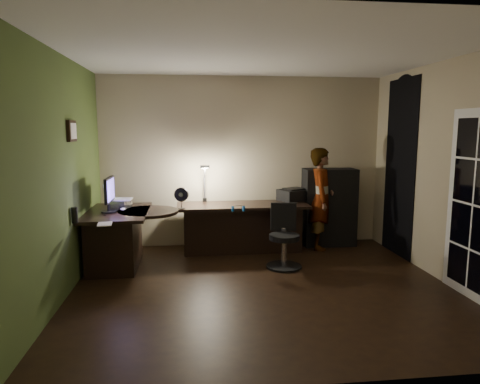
{
  "coord_description": "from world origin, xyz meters",
  "views": [
    {
      "loc": [
        -0.83,
        -4.83,
        1.87
      ],
      "look_at": [
        -0.15,
        1.05,
        1.0
      ],
      "focal_mm": 32.0,
      "sensor_mm": 36.0,
      "label": 1
    }
  ],
  "objects": [
    {
      "name": "framed_picture",
      "position": [
        -2.22,
        0.45,
        1.85
      ],
      "size": [
        0.04,
        0.3,
        0.25
      ],
      "primitive_type": "cube",
      "color": "black",
      "rests_on": "wall_left"
    },
    {
      "name": "desk_fan",
      "position": [
        -0.97,
        1.25,
        0.9
      ],
      "size": [
        0.22,
        0.16,
        0.31
      ],
      "primitive_type": "cube",
      "rotation": [
        0.0,
        0.0,
        -0.25
      ],
      "color": "black",
      "rests_on": "desk_right"
    },
    {
      "name": "floor",
      "position": [
        0.0,
        0.0,
        -0.01
      ],
      "size": [
        4.5,
        4.0,
        0.01
      ],
      "primitive_type": "cube",
      "color": "black",
      "rests_on": "ground"
    },
    {
      "name": "desk_lamp",
      "position": [
        -0.62,
        1.83,
        1.05
      ],
      "size": [
        0.22,
        0.31,
        0.62
      ],
      "primitive_type": "cube",
      "rotation": [
        0.0,
        0.0,
        -0.26
      ],
      "color": "black",
      "rests_on": "desk_right"
    },
    {
      "name": "monitor",
      "position": [
        -1.93,
        0.92,
        0.95
      ],
      "size": [
        0.11,
        0.51,
        0.34
      ],
      "primitive_type": "cube",
      "rotation": [
        0.0,
        0.0,
        -0.01
      ],
      "color": "black",
      "rests_on": "desk_left"
    },
    {
      "name": "printer",
      "position": [
        0.8,
        1.76,
        0.84
      ],
      "size": [
        0.56,
        0.51,
        0.2
      ],
      "primitive_type": "cube",
      "rotation": [
        0.0,
        0.0,
        0.42
      ],
      "color": "black",
      "rests_on": "desk_right"
    },
    {
      "name": "arched_doorway",
      "position": [
        2.24,
        1.15,
        1.3
      ],
      "size": [
        0.01,
        0.9,
        2.6
      ],
      "primitive_type": "cube",
      "color": "black",
      "rests_on": "floor"
    },
    {
      "name": "wall_right",
      "position": [
        2.25,
        0.0,
        1.35
      ],
      "size": [
        0.01,
        4.0,
        2.7
      ],
      "primitive_type": "cube",
      "color": "tan",
      "rests_on": "floor"
    },
    {
      "name": "wall_back",
      "position": [
        0.0,
        2.0,
        1.35
      ],
      "size": [
        4.5,
        0.01,
        2.7
      ],
      "primitive_type": "cube",
      "color": "tan",
      "rests_on": "floor"
    },
    {
      "name": "speaker",
      "position": [
        -2.19,
        0.28,
        0.87
      ],
      "size": [
        0.1,
        0.1,
        0.19
      ],
      "primitive_type": "cylinder",
      "rotation": [
        0.0,
        0.0,
        -0.39
      ],
      "color": "black",
      "rests_on": "desk_left"
    },
    {
      "name": "desk_left",
      "position": [
        -1.83,
        1.03,
        0.38
      ],
      "size": [
        0.83,
        1.34,
        0.77
      ],
      "primitive_type": "cube",
      "rotation": [
        0.0,
        0.0,
        0.01
      ],
      "color": "black",
      "rests_on": "floor"
    },
    {
      "name": "laptop_stand",
      "position": [
        -1.83,
        1.24,
        0.83
      ],
      "size": [
        0.32,
        0.29,
        0.11
      ],
      "primitive_type": "cube",
      "rotation": [
        0.0,
        0.0,
        -0.37
      ],
      "color": "silver",
      "rests_on": "desk_left"
    },
    {
      "name": "laptop",
      "position": [
        -1.83,
        1.24,
        1.01
      ],
      "size": [
        0.37,
        0.34,
        0.24
      ],
      "primitive_type": "cube",
      "rotation": [
        0.0,
        0.0,
        -0.06
      ],
      "color": "silver",
      "rests_on": "laptop_stand"
    },
    {
      "name": "french_door",
      "position": [
        2.24,
        -0.55,
        1.05
      ],
      "size": [
        0.02,
        0.92,
        2.1
      ],
      "primitive_type": "cube",
      "color": "white",
      "rests_on": "floor"
    },
    {
      "name": "green_wall_overlay",
      "position": [
        -2.24,
        0.0,
        1.35
      ],
      "size": [
        0.0,
        4.0,
        2.7
      ],
      "primitive_type": "cube",
      "color": "#425826",
      "rests_on": "floor"
    },
    {
      "name": "headphones",
      "position": [
        -0.18,
        0.99,
        0.78
      ],
      "size": [
        0.2,
        0.1,
        0.09
      ],
      "primitive_type": "cube",
      "rotation": [
        0.0,
        0.0,
        0.1
      ],
      "color": "navy",
      "rests_on": "desk_right"
    },
    {
      "name": "phone",
      "position": [
        -1.86,
        1.0,
        0.78
      ],
      "size": [
        0.09,
        0.15,
        0.01
      ],
      "primitive_type": "cube",
      "rotation": [
        0.0,
        0.0,
        -0.17
      ],
      "color": "black",
      "rests_on": "desk_left"
    },
    {
      "name": "person",
      "position": [
        1.19,
        1.57,
        0.79
      ],
      "size": [
        0.53,
        0.66,
        1.59
      ],
      "primitive_type": "imported",
      "rotation": [
        0.0,
        0.0,
        1.26
      ],
      "color": "#D8A88C",
      "rests_on": "floor"
    },
    {
      "name": "pen",
      "position": [
        -1.95,
        0.74,
        0.78
      ],
      "size": [
        0.06,
        0.14,
        0.01
      ],
      "primitive_type": "cube",
      "rotation": [
        0.0,
        0.0,
        0.32
      ],
      "color": "black",
      "rests_on": "desk_left"
    },
    {
      "name": "ceiling",
      "position": [
        0.0,
        0.0,
        2.71
      ],
      "size": [
        4.5,
        4.0,
        0.01
      ],
      "primitive_type": "cube",
      "color": "silver",
      "rests_on": "floor"
    },
    {
      "name": "mouse",
      "position": [
        -1.76,
        1.01,
        0.8
      ],
      "size": [
        0.08,
        0.11,
        0.04
      ],
      "primitive_type": "ellipsoid",
      "rotation": [
        0.0,
        0.0,
        -0.14
      ],
      "color": "silver",
      "rests_on": "desk_left"
    },
    {
      "name": "wall_front",
      "position": [
        0.0,
        -2.0,
        1.35
      ],
      "size": [
        4.5,
        0.01,
        2.7
      ],
      "primitive_type": "cube",
      "color": "tan",
      "rests_on": "floor"
    },
    {
      "name": "wall_left",
      "position": [
        -2.25,
        0.0,
        1.35
      ],
      "size": [
        0.01,
        4.0,
        2.7
      ],
      "primitive_type": "cube",
      "color": "tan",
      "rests_on": "floor"
    },
    {
      "name": "desk_right",
      "position": [
        -0.06,
        1.52,
        0.37
      ],
      "size": [
        1.99,
        0.71,
        0.74
      ],
      "primitive_type": "cube",
      "rotation": [
        0.0,
        0.0,
        0.01
      ],
      "color": "black",
      "rests_on": "floor"
    },
    {
      "name": "cabinet",
      "position": [
        1.39,
        1.78,
        0.62
      ],
      "size": [
        0.84,
        0.44,
        1.24
      ],
      "primitive_type": "cube",
      "rotation": [
        0.0,
        0.0,
        -0.03
      ],
      "color": "black",
      "rests_on": "floor"
    },
    {
      "name": "office_chair",
      "position": [
        0.41,
        0.69,
        0.43
      ],
      "size": [
        0.54,
        0.54,
        0.86
      ],
      "primitive_type": "cube",
      "rotation": [
        0.0,
        0.0,
        -0.14
      ],
      "color": "black",
      "rests_on": "floor"
    },
    {
      "name": "notepad",
      "position": [
        -1.83,
        0.15,
        0.78
      ],
      "size": [
        0.18,
        0.24,
        0.01
      ],
      "primitive_type": "cube",
      "rotation": [
        0.0,
        0.0,
        0.12
      ],
      "color": "silver",
      "rests_on": "desk_left"
    }
  ]
}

